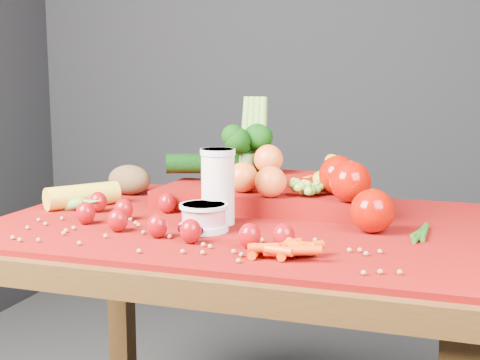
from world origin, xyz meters
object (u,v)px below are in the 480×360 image
(table, at_px, (237,267))
(produce_mound, at_px, (279,184))
(yogurt_bowl, at_px, (204,216))
(milk_glass, at_px, (218,184))

(table, distance_m, produce_mound, 0.23)
(yogurt_bowl, xyz_separation_m, produce_mound, (0.09, 0.26, 0.03))
(table, bearing_deg, yogurt_bowl, -106.66)
(table, relative_size, milk_glass, 6.71)
(milk_glass, height_order, produce_mound, produce_mound)
(milk_glass, xyz_separation_m, produce_mound, (0.09, 0.19, -0.03))
(milk_glass, bearing_deg, table, 56.15)
(table, xyz_separation_m, produce_mound, (0.06, 0.15, 0.17))
(table, height_order, milk_glass, milk_glass)
(produce_mound, bearing_deg, yogurt_bowl, -109.12)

